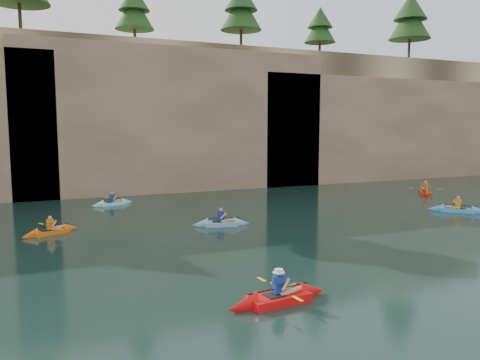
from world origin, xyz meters
name	(u,v)px	position (x,y,z in m)	size (l,w,h in m)	color
ground	(313,279)	(0.00, 0.00, 0.00)	(160.00, 160.00, 0.00)	black
cliff	(136,116)	(0.00, 30.00, 6.00)	(70.00, 16.00, 12.00)	tan
cliff_slab_center	(180,118)	(2.00, 22.60, 5.70)	(24.00, 2.40, 11.40)	tan
cliff_slab_east	(384,128)	(22.00, 22.60, 4.92)	(26.00, 2.40, 9.84)	tan
sea_cave_center	(103,174)	(-4.00, 21.95, 1.60)	(3.50, 1.00, 3.20)	black
sea_cave_east	(275,160)	(10.00, 21.95, 2.25)	(5.00, 1.00, 4.50)	black
main_kayaker	(279,297)	(-2.06, -1.41, 0.16)	(3.39, 2.26, 1.24)	red
kayaker_orange	(51,231)	(-7.89, 10.54, 0.13)	(2.83, 1.96, 1.08)	#D8640D
kayaker_ltblue_near	(221,223)	(0.17, 9.05, 0.14)	(3.02, 2.25, 1.16)	#7DA5D1
kayaker_red_far	(425,192)	(18.38, 13.54, 0.15)	(2.78, 3.08, 1.25)	red
kayaker_ltblue_mid	(113,203)	(-4.00, 17.78, 0.13)	(2.90, 2.07, 1.07)	#98E9FE
kayaker_blue_east	(458,210)	(14.51, 7.11, 0.14)	(2.82, 2.85, 1.17)	#439FE4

